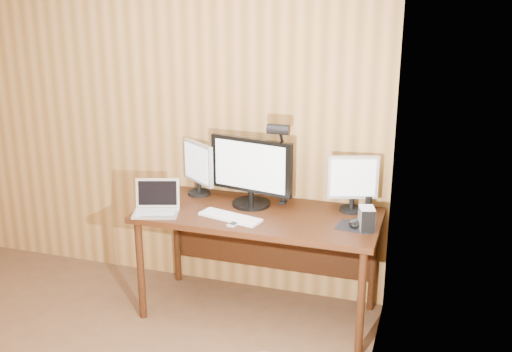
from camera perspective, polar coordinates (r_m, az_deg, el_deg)
The scene contains 12 objects.
desk at distance 4.07m, azimuth 0.52°, elevation -4.75°, with size 1.60×0.70×0.75m.
monitor_center at distance 4.02m, azimuth -0.48°, elevation 0.50°, with size 0.60×0.26×0.47m.
monitor_left at distance 4.26m, azimuth -5.52°, elevation 0.85°, with size 0.29×0.22×0.38m.
monitor_right at distance 3.98m, azimuth 9.19°, elevation -0.57°, with size 0.33×0.16×0.38m.
laptop at distance 4.02m, azimuth -9.43°, elevation -2.67°, with size 0.35×0.30×0.21m.
keyboard at distance 3.87m, azimuth -2.47°, elevation -3.91°, with size 0.44×0.23×0.02m.
mousepad at distance 3.79m, azimuth 9.42°, elevation -4.78°, with size 0.22×0.18×0.00m, color black.
mouse at distance 3.78m, azimuth 9.44°, elevation -4.46°, with size 0.08×0.12×0.04m, color black.
hard_drive at distance 3.74m, azimuth 10.49°, elevation -4.02°, with size 0.12×0.15×0.14m.
phone at distance 3.77m, azimuth -2.12°, elevation -4.57°, with size 0.07×0.11×0.01m.
speaker at distance 4.04m, azimuth 10.66°, elevation -2.64°, with size 0.04×0.04×0.11m, color black.
desk_lamp at distance 3.94m, azimuth 2.37°, elevation 2.31°, with size 0.14×0.21×0.63m.
Camera 1 is at (2.03, -1.90, 2.19)m, focal length 42.00 mm.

